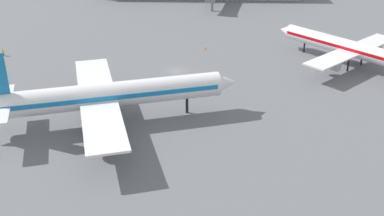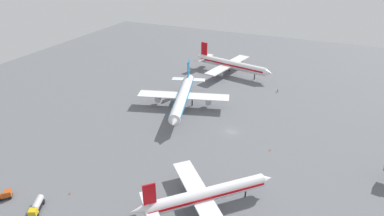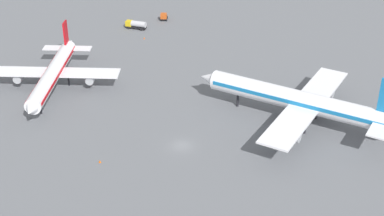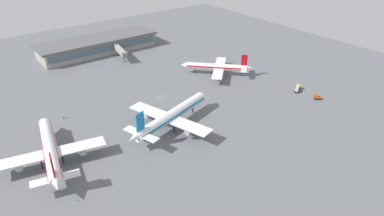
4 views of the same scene
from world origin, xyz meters
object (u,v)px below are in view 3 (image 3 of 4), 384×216
(fuel_truck, at_px, (136,24))
(safety_cone_near_gate, at_px, (100,161))
(safety_cone_far_side, at_px, (144,38))
(airplane_at_gate, at_px, (300,101))
(airplane_taxiing, at_px, (53,73))
(baggage_tug, at_px, (164,17))

(fuel_truck, relative_size, safety_cone_near_gate, 10.78)
(safety_cone_far_side, bearing_deg, airplane_at_gate, -5.91)
(airplane_taxiing, distance_m, safety_cone_near_gate, 34.71)
(airplane_at_gate, distance_m, airplane_taxiing, 58.16)
(fuel_truck, relative_size, baggage_tug, 1.74)
(airplane_at_gate, height_order, safety_cone_far_side, airplane_at_gate)
(fuel_truck, bearing_deg, airplane_at_gate, 144.49)
(airplane_at_gate, xyz_separation_m, baggage_tug, (-68.17, 20.76, -4.14))
(baggage_tug, xyz_separation_m, safety_cone_near_gate, (51.12, -60.77, -0.86))
(airplane_at_gate, distance_m, safety_cone_near_gate, 43.78)
(airplane_at_gate, xyz_separation_m, safety_cone_near_gate, (-17.05, -40.01, -5.00))
(airplane_taxiing, height_order, safety_cone_far_side, airplane_taxiing)
(airplane_at_gate, distance_m, safety_cone_far_side, 60.67)
(fuel_truck, bearing_deg, airplane_taxiing, 87.40)
(airplane_at_gate, bearing_deg, safety_cone_near_gate, 50.39)
(baggage_tug, bearing_deg, safety_cone_far_side, -14.48)
(fuel_truck, height_order, baggage_tug, fuel_truck)
(airplane_at_gate, relative_size, baggage_tug, 12.60)
(airplane_at_gate, xyz_separation_m, airplane_taxiing, (-49.96, -29.76, -0.98))
(airplane_at_gate, distance_m, baggage_tug, 71.38)
(fuel_truck, height_order, safety_cone_near_gate, fuel_truck)
(fuel_truck, distance_m, baggage_tug, 11.11)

